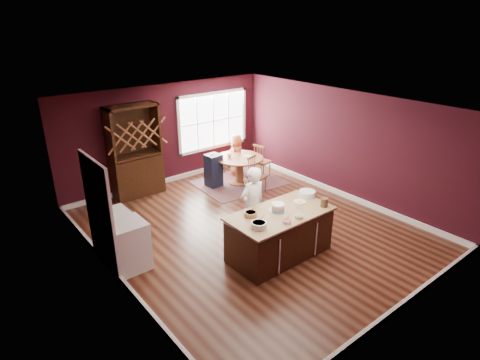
# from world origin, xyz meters

# --- Properties ---
(room_shell) EXTENTS (7.00, 7.00, 7.00)m
(room_shell) POSITION_xyz_m (0.00, 0.00, 1.35)
(room_shell) COLOR brown
(room_shell) RESTS_ON ground
(window) EXTENTS (2.36, 0.10, 1.66)m
(window) POSITION_xyz_m (1.50, 3.47, 1.50)
(window) COLOR white
(window) RESTS_ON room_shell
(doorway) EXTENTS (0.08, 1.26, 2.13)m
(doorway) POSITION_xyz_m (-2.97, 0.60, 1.02)
(doorway) COLOR white
(doorway) RESTS_ON room_shell
(kitchen_island) EXTENTS (2.02, 1.06, 0.92)m
(kitchen_island) POSITION_xyz_m (-0.20, -1.12, 0.44)
(kitchen_island) COLOR #381D0B
(kitchen_island) RESTS_ON ground
(dining_table) EXTENTS (1.30, 1.30, 0.75)m
(dining_table) POSITION_xyz_m (1.45, 2.18, 0.53)
(dining_table) COLOR #98642E
(dining_table) RESTS_ON ground
(baker) EXTENTS (0.60, 0.40, 1.64)m
(baker) POSITION_xyz_m (-0.30, -0.42, 0.82)
(baker) COLOR white
(baker) RESTS_ON ground
(layer_cake) EXTENTS (0.35, 0.35, 0.14)m
(layer_cake) POSITION_xyz_m (-0.19, -1.04, 0.99)
(layer_cake) COLOR white
(layer_cake) RESTS_ON kitchen_island
(bowl_blue) EXTENTS (0.28, 0.28, 0.11)m
(bowl_blue) POSITION_xyz_m (-0.90, -1.31, 0.97)
(bowl_blue) COLOR white
(bowl_blue) RESTS_ON kitchen_island
(bowl_yellow) EXTENTS (0.23, 0.23, 0.09)m
(bowl_yellow) POSITION_xyz_m (-0.74, -0.89, 0.96)
(bowl_yellow) COLOR #A46940
(bowl_yellow) RESTS_ON kitchen_island
(bowl_pink) EXTENTS (0.16, 0.16, 0.06)m
(bowl_pink) POSITION_xyz_m (-0.41, -1.50, 0.95)
(bowl_pink) COLOR white
(bowl_pink) RESTS_ON kitchen_island
(bowl_olive) EXTENTS (0.15, 0.15, 0.06)m
(bowl_olive) POSITION_xyz_m (-0.10, -1.49, 0.95)
(bowl_olive) COLOR beige
(bowl_olive) RESTS_ON kitchen_island
(drinking_glass) EXTENTS (0.07, 0.07, 0.14)m
(drinking_glass) POSITION_xyz_m (0.18, -1.22, 0.99)
(drinking_glass) COLOR white
(drinking_glass) RESTS_ON kitchen_island
(dinner_plate) EXTENTS (0.25, 0.25, 0.02)m
(dinner_plate) POSITION_xyz_m (0.40, -1.04, 0.93)
(dinner_plate) COLOR beige
(dinner_plate) RESTS_ON kitchen_island
(white_tub) EXTENTS (0.33, 0.33, 0.11)m
(white_tub) POSITION_xyz_m (0.72, -0.93, 0.98)
(white_tub) COLOR white
(white_tub) RESTS_ON kitchen_island
(stoneware_crock) EXTENTS (0.15, 0.15, 0.18)m
(stoneware_crock) POSITION_xyz_m (0.62, -1.46, 1.01)
(stoneware_crock) COLOR #473620
(stoneware_crock) RESTS_ON kitchen_island
(rug) EXTENTS (2.40, 1.92, 0.01)m
(rug) POSITION_xyz_m (1.45, 2.18, 0.01)
(rug) COLOR brown
(rug) RESTS_ON ground
(chair_east) EXTENTS (0.47, 0.49, 0.99)m
(chair_east) POSITION_xyz_m (2.27, 2.16, 0.49)
(chair_east) COLOR #935533
(chair_east) RESTS_ON ground
(chair_south) EXTENTS (0.52, 0.51, 0.99)m
(chair_south) POSITION_xyz_m (1.40, 1.38, 0.49)
(chair_south) COLOR brown
(chair_south) RESTS_ON ground
(chair_north) EXTENTS (0.46, 0.44, 0.96)m
(chair_north) POSITION_xyz_m (1.74, 2.89, 0.48)
(chair_north) COLOR brown
(chair_north) RESTS_ON ground
(seated_woman) EXTENTS (0.70, 0.63, 1.21)m
(seated_woman) POSITION_xyz_m (1.77, 2.72, 0.60)
(seated_woman) COLOR #CD6137
(seated_woman) RESTS_ON ground
(high_chair) EXTENTS (0.40, 0.40, 0.94)m
(high_chair) POSITION_xyz_m (0.76, 2.44, 0.47)
(high_chair) COLOR #1D1F3A
(high_chair) RESTS_ON ground
(toddler) EXTENTS (0.18, 0.14, 0.26)m
(toddler) POSITION_xyz_m (0.70, 2.53, 0.81)
(toddler) COLOR #8CA5BF
(toddler) RESTS_ON high_chair
(table_plate) EXTENTS (0.20, 0.20, 0.02)m
(table_plate) POSITION_xyz_m (1.67, 2.10, 0.76)
(table_plate) COLOR beige
(table_plate) RESTS_ON dining_table
(table_cup) EXTENTS (0.17, 0.17, 0.10)m
(table_cup) POSITION_xyz_m (1.22, 2.34, 0.80)
(table_cup) COLOR beige
(table_cup) RESTS_ON dining_table
(hutch) EXTENTS (1.28, 0.53, 2.34)m
(hutch) POSITION_xyz_m (-1.07, 3.22, 1.17)
(hutch) COLOR black
(hutch) RESTS_ON ground
(washer) EXTENTS (0.64, 0.62, 0.93)m
(washer) POSITION_xyz_m (-2.64, 0.28, 0.46)
(washer) COLOR silver
(washer) RESTS_ON ground
(dryer) EXTENTS (0.61, 0.59, 0.88)m
(dryer) POSITION_xyz_m (-2.64, 0.92, 0.44)
(dryer) COLOR white
(dryer) RESTS_ON ground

